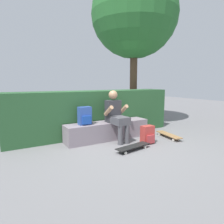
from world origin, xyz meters
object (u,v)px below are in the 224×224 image
object	(u,v)px
person_skater	(116,114)
backpack_on_ground	(148,135)
bench_main	(108,130)
backpack_on_bench	(85,116)
skateboard_near_person	(133,147)
skateboard_beside_bench	(169,135)

from	to	relation	value
person_skater	backpack_on_ground	size ratio (longest dim) A/B	2.94
bench_main	backpack_on_bench	xyz separation A→B (m)	(-0.59, -0.01, 0.41)
skateboard_near_person	backpack_on_bench	xyz separation A→B (m)	(-0.63, 0.96, 0.54)
skateboard_near_person	skateboard_beside_bench	xyz separation A→B (m)	(1.31, 0.29, 0.00)
backpack_on_ground	bench_main	bearing A→B (deg)	128.94
person_skater	skateboard_near_person	distance (m)	0.94
person_skater	skateboard_beside_bench	distance (m)	1.44
skateboard_beside_bench	skateboard_near_person	bearing A→B (deg)	-167.37
person_skater	backpack_on_ground	distance (m)	0.85
backpack_on_bench	skateboard_near_person	bearing A→B (deg)	-56.43
bench_main	skateboard_beside_bench	bearing A→B (deg)	-26.44
skateboard_near_person	backpack_on_ground	distance (m)	0.61
bench_main	skateboard_near_person	world-z (taller)	bench_main
bench_main	skateboard_beside_bench	world-z (taller)	bench_main
person_skater	backpack_on_bench	size ratio (longest dim) A/B	2.94
skateboard_near_person	skateboard_beside_bench	world-z (taller)	same
backpack_on_bench	backpack_on_ground	xyz separation A→B (m)	(1.20, -0.74, -0.42)
person_skater	backpack_on_ground	bearing A→B (deg)	-47.29
skateboard_near_person	backpack_on_bench	distance (m)	1.27
bench_main	backpack_on_ground	distance (m)	0.97
skateboard_beside_bench	backpack_on_ground	size ratio (longest dim) A/B	2.06
backpack_on_ground	backpack_on_bench	bearing A→B (deg)	148.22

